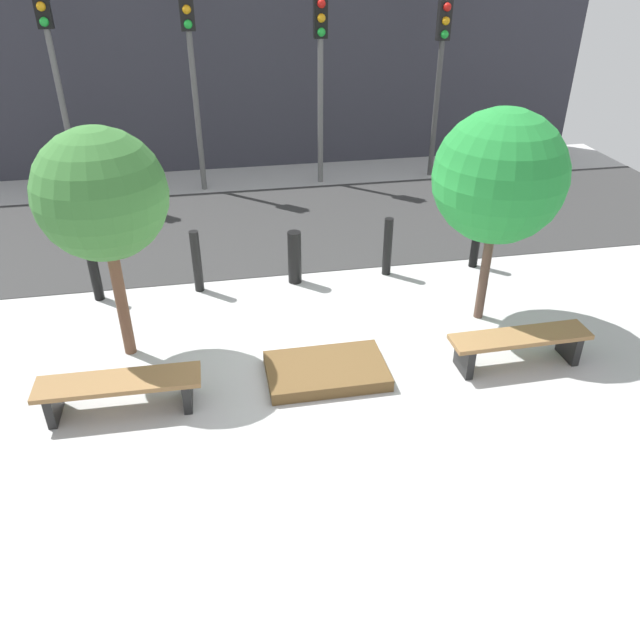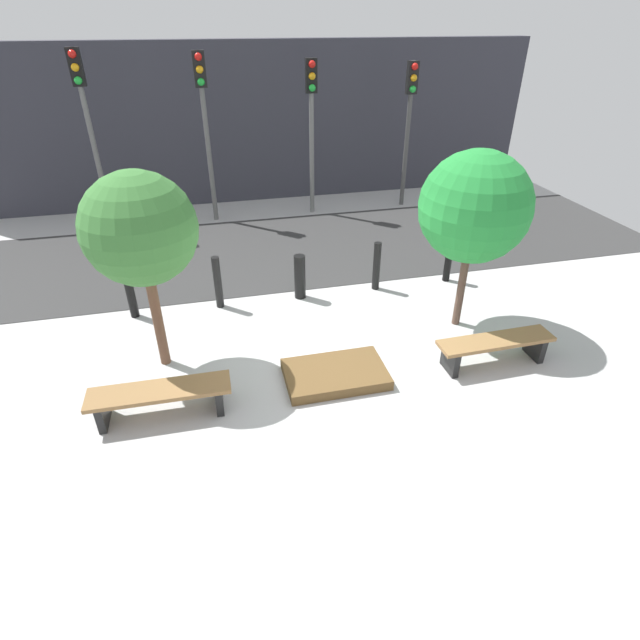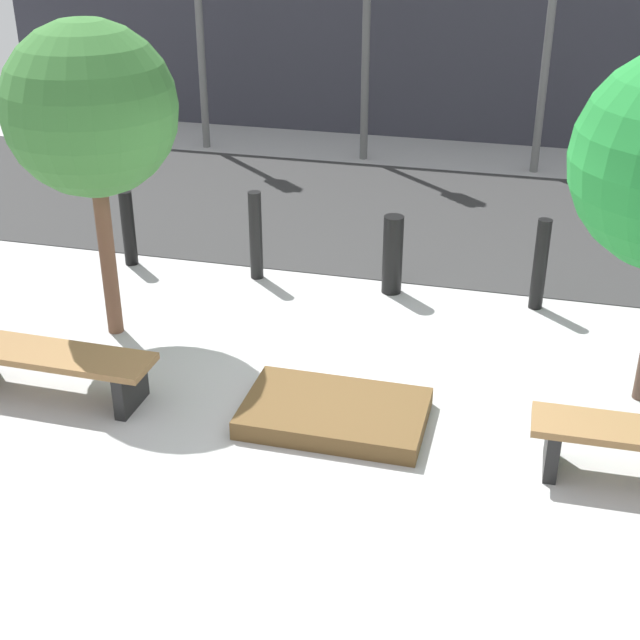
% 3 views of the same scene
% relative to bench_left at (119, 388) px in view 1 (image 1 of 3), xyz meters
% --- Properties ---
extents(ground_plane, '(18.00, 18.00, 0.00)m').
position_rel_bench_left_xyz_m(ground_plane, '(2.51, 0.34, -0.32)').
color(ground_plane, '#B1B1B1').
extents(road_strip, '(18.00, 4.23, 0.01)m').
position_rel_bench_left_xyz_m(road_strip, '(2.51, 5.20, -0.31)').
color(road_strip, '#333333').
rests_on(road_strip, ground).
extents(building_facade, '(16.20, 0.50, 4.18)m').
position_rel_bench_left_xyz_m(building_facade, '(2.51, 9.25, 1.77)').
color(building_facade, '#33333D').
rests_on(building_facade, ground).
extents(bench_left, '(1.90, 0.51, 0.43)m').
position_rel_bench_left_xyz_m(bench_left, '(0.00, 0.00, 0.00)').
color(bench_left, black).
rests_on(bench_left, ground).
extents(bench_right, '(1.85, 0.46, 0.46)m').
position_rel_bench_left_xyz_m(bench_right, '(5.01, 0.00, 0.01)').
color(bench_right, black).
rests_on(bench_right, ground).
extents(planter_bed, '(1.52, 0.95, 0.16)m').
position_rel_bench_left_xyz_m(planter_bed, '(2.51, 0.20, -0.24)').
color(planter_bed, brown).
rests_on(planter_bed, ground).
extents(tree_behind_left_bench, '(1.58, 1.58, 3.02)m').
position_rel_bench_left_xyz_m(tree_behind_left_bench, '(-0.00, 1.24, 1.90)').
color(tree_behind_left_bench, brown).
rests_on(tree_behind_left_bench, ground).
extents(tree_behind_right_bench, '(1.77, 1.77, 3.02)m').
position_rel_bench_left_xyz_m(tree_behind_right_bench, '(5.01, 1.24, 1.81)').
color(tree_behind_right_bench, brown).
rests_on(tree_behind_right_bench, ground).
extents(bollard_far_left, '(0.15, 0.15, 0.88)m').
position_rel_bench_left_xyz_m(bollard_far_left, '(-0.58, 2.83, 0.12)').
color(bollard_far_left, black).
rests_on(bollard_far_left, ground).
extents(bollard_left, '(0.14, 0.14, 1.01)m').
position_rel_bench_left_xyz_m(bollard_left, '(0.97, 2.83, 0.19)').
color(bollard_left, black).
rests_on(bollard_left, ground).
extents(bollard_center, '(0.22, 0.22, 0.87)m').
position_rel_bench_left_xyz_m(bollard_center, '(2.51, 2.83, 0.12)').
color(bollard_center, black).
rests_on(bollard_center, ground).
extents(bollard_right, '(0.14, 0.14, 0.98)m').
position_rel_bench_left_xyz_m(bollard_right, '(4.05, 2.83, 0.17)').
color(bollard_right, black).
rests_on(bollard_right, ground).
extents(bollard_far_right, '(0.14, 0.14, 0.92)m').
position_rel_bench_left_xyz_m(bollard_far_right, '(5.59, 2.83, 0.14)').
color(bollard_far_right, black).
rests_on(bollard_far_right, ground).
extents(traffic_light_west, '(0.28, 0.27, 4.12)m').
position_rel_bench_left_xyz_m(traffic_light_west, '(-1.47, 7.60, 2.50)').
color(traffic_light_west, slate).
rests_on(traffic_light_west, ground).
extents(traffic_light_mid_west, '(0.28, 0.27, 4.02)m').
position_rel_bench_left_xyz_m(traffic_light_mid_west, '(1.18, 7.60, 2.44)').
color(traffic_light_mid_west, '#5C5C5C').
rests_on(traffic_light_mid_west, ground).
extents(traffic_light_mid_east, '(0.28, 0.27, 3.83)m').
position_rel_bench_left_xyz_m(traffic_light_mid_east, '(3.83, 7.60, 2.32)').
color(traffic_light_mid_east, slate).
rests_on(traffic_light_mid_east, ground).
extents(traffic_light_east, '(0.28, 0.27, 3.73)m').
position_rel_bench_left_xyz_m(traffic_light_east, '(6.49, 7.60, 2.25)').
color(traffic_light_east, '#474747').
rests_on(traffic_light_east, ground).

